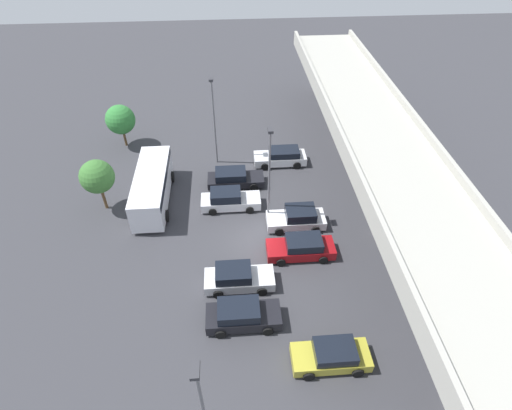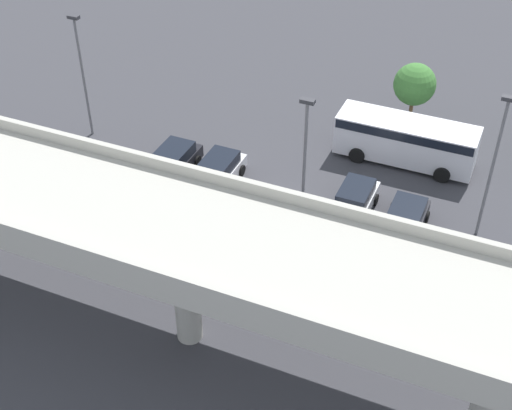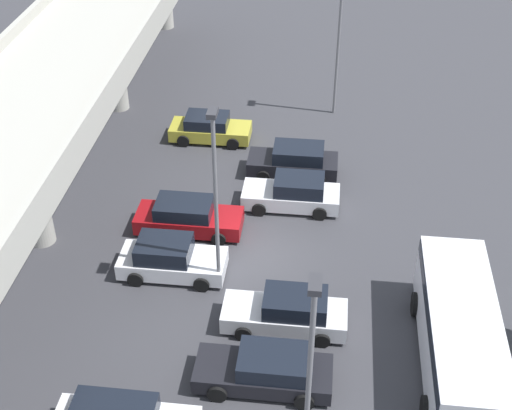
% 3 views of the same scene
% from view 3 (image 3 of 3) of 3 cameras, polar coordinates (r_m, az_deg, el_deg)
% --- Properties ---
extents(ground_plane, '(110.25, 110.25, 0.00)m').
position_cam_3_polar(ground_plane, '(31.49, 0.10, -4.13)').
color(ground_plane, '#38383D').
extents(highway_overpass, '(52.61, 6.57, 7.04)m').
position_cam_3_polar(highway_overpass, '(30.70, -18.44, 5.69)').
color(highway_overpass, '#ADAAA0').
rests_on(highway_overpass, ground_plane).
extents(parked_car_1, '(2.12, 4.89, 1.50)m').
position_cam_3_polar(parked_car_1, '(25.87, 0.90, -13.06)').
color(parked_car_1, black).
rests_on(parked_car_1, ground_plane).
extents(parked_car_2, '(2.03, 4.83, 1.64)m').
position_cam_3_polar(parked_car_2, '(27.83, 2.55, -8.56)').
color(parked_car_2, silver).
rests_on(parked_car_2, ground_plane).
extents(parked_car_3, '(2.16, 4.50, 1.66)m').
position_cam_3_polar(parked_car_3, '(30.38, -6.88, -4.30)').
color(parked_car_3, silver).
rests_on(parked_car_3, ground_plane).
extents(parked_car_4, '(2.10, 4.86, 1.57)m').
position_cam_3_polar(parked_car_4, '(32.70, -5.48, -0.96)').
color(parked_car_4, maroon).
rests_on(parked_car_4, ground_plane).
extents(parked_car_5, '(2.07, 4.63, 1.64)m').
position_cam_3_polar(parked_car_5, '(34.10, 3.00, 0.94)').
color(parked_car_5, silver).
rests_on(parked_car_5, ground_plane).
extents(parked_car_6, '(2.12, 4.58, 1.62)m').
position_cam_3_polar(parked_car_6, '(36.50, 3.09, 3.52)').
color(parked_car_6, black).
rests_on(parked_car_6, ground_plane).
extents(parked_car_7, '(2.05, 4.41, 1.49)m').
position_cam_3_polar(parked_car_7, '(39.57, -3.73, 6.14)').
color(parked_car_7, gold).
rests_on(parked_car_7, ground_plane).
extents(shuttle_bus, '(8.31, 2.78, 2.72)m').
position_cam_3_polar(shuttle_bus, '(26.80, 16.01, -9.86)').
color(shuttle_bus, silver).
rests_on(shuttle_bus, ground_plane).
extents(lamp_post_near_aisle, '(0.70, 0.35, 8.33)m').
position_cam_3_polar(lamp_post_near_aisle, '(26.98, -3.26, 1.06)').
color(lamp_post_near_aisle, slate).
rests_on(lamp_post_near_aisle, ground_plane).
extents(lamp_post_mid_lot, '(0.70, 0.35, 8.28)m').
position_cam_3_polar(lamp_post_mid_lot, '(20.33, 4.29, -13.39)').
color(lamp_post_mid_lot, slate).
rests_on(lamp_post_mid_lot, ground_plane).
extents(lamp_post_by_overpass, '(0.70, 0.35, 8.01)m').
position_cam_3_polar(lamp_post_by_overpass, '(40.84, 6.64, 13.18)').
color(lamp_post_by_overpass, slate).
rests_on(lamp_post_by_overpass, ground_plane).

